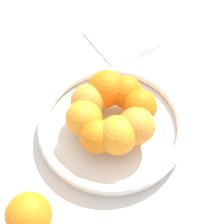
# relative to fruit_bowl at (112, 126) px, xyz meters

# --- Properties ---
(ground_plane) EXTENTS (4.00, 4.00, 0.00)m
(ground_plane) POSITION_rel_fruit_bowl_xyz_m (0.00, 0.00, -0.02)
(ground_plane) COLOR beige
(fruit_bowl) EXTENTS (0.31, 0.31, 0.03)m
(fruit_bowl) POSITION_rel_fruit_bowl_xyz_m (0.00, 0.00, 0.00)
(fruit_bowl) COLOR silver
(fruit_bowl) RESTS_ON ground_plane
(orange_pile) EXTENTS (0.19, 0.19, 0.08)m
(orange_pile) POSITION_rel_fruit_bowl_xyz_m (0.00, -0.00, 0.05)
(orange_pile) COLOR orange
(orange_pile) RESTS_ON fruit_bowl
(stray_orange) EXTENTS (0.08, 0.08, 0.08)m
(stray_orange) POSITION_rel_fruit_bowl_xyz_m (0.24, -0.03, 0.02)
(stray_orange) COLOR orange
(stray_orange) RESTS_ON ground_plane
(napkin_folded) EXTENTS (0.20, 0.20, 0.01)m
(napkin_folded) POSITION_rel_fruit_bowl_xyz_m (-0.25, -0.11, -0.01)
(napkin_folded) COLOR silver
(napkin_folded) RESTS_ON ground_plane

